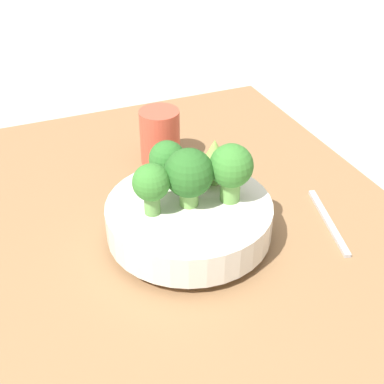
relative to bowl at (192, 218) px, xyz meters
The scene contains 10 objects.
ground_plane 0.08m from the bowl, 16.67° to the left, with size 6.00×6.00×0.00m, color #ADA89E.
table 0.06m from the bowl, 16.67° to the left, with size 0.93×0.72×0.04m.
bowl is the anchor object (origin of this frame).
broccoli_floret_center 0.08m from the bowl, ahead, with size 0.07×0.07×0.09m.
broccoli_floret_right 0.09m from the bowl, 13.03° to the left, with size 0.06×0.06×0.07m.
romanesco_piece_near 0.10m from the bowl, 52.70° to the right, with size 0.05×0.05×0.07m.
broccoli_floret_front 0.10m from the bowl, 102.32° to the right, with size 0.06×0.06×0.09m.
broccoli_floret_back 0.10m from the bowl, 89.02° to the left, with size 0.05×0.05×0.08m.
cup 0.24m from the bowl, ahead, with size 0.07×0.07×0.10m.
fork 0.22m from the bowl, 102.84° to the right, with size 0.16×0.05×0.01m.
Camera 1 is at (-0.60, 0.24, 0.55)m, focal length 50.00 mm.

